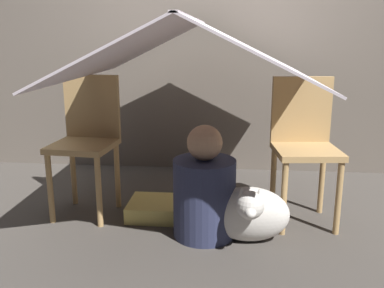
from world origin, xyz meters
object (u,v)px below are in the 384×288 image
chair_left (87,137)px  chair_right (304,142)px  person_front (204,192)px  dog (248,213)px

chair_left → chair_right: 1.37m
chair_right → person_front: chair_right is taller
person_front → chair_right: bearing=26.4°
chair_right → dog: bearing=-139.8°
chair_right → dog: (-0.34, -0.36, -0.33)m
chair_left → chair_right: bearing=5.2°
person_front → dog: size_ratio=1.42×
person_front → dog: person_front is taller
chair_left → chair_right: same height
chair_left → person_front: bearing=-15.4°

